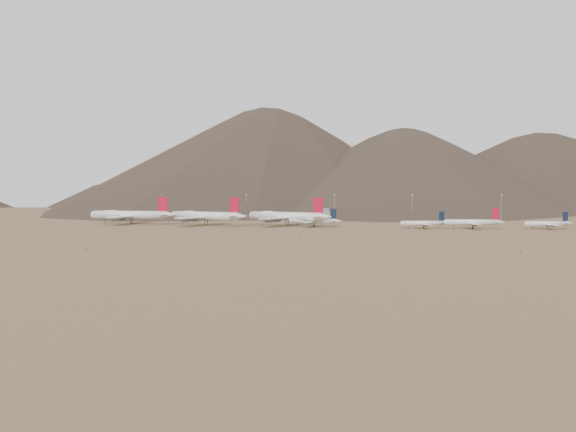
% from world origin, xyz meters
% --- Properties ---
extents(ground, '(3000.00, 3000.00, 0.00)m').
position_xyz_m(ground, '(0.00, 0.00, 0.00)').
color(ground, olive).
rests_on(ground, ground).
extents(mountain_ridge, '(4400.00, 1000.00, 300.00)m').
position_xyz_m(mountain_ridge, '(0.00, 900.00, 150.00)').
color(mountain_ridge, '#443428').
rests_on(mountain_ridge, ground).
extents(widebody_west, '(79.04, 60.83, 23.47)m').
position_xyz_m(widebody_west, '(-125.60, 23.06, 8.09)').
color(widebody_west, white).
rests_on(widebody_west, ground).
extents(widebody_centre, '(76.28, 60.54, 23.40)m').
position_xyz_m(widebody_centre, '(-55.80, 21.08, 8.07)').
color(widebody_centre, white).
rests_on(widebody_centre, ground).
extents(widebody_east, '(75.84, 60.35, 23.39)m').
position_xyz_m(widebody_east, '(11.47, 29.40, 8.06)').
color(widebody_east, white).
rests_on(widebody_east, ground).
extents(narrowbody_a, '(43.71, 31.38, 14.42)m').
position_xyz_m(narrowbody_a, '(35.93, 24.13, 4.68)').
color(narrowbody_a, white).
rests_on(narrowbody_a, ground).
extents(narrowbody_b, '(36.97, 27.67, 12.80)m').
position_xyz_m(narrowbody_b, '(121.23, 21.68, 4.15)').
color(narrowbody_b, white).
rests_on(narrowbody_b, ground).
extents(narrowbody_c, '(45.74, 33.40, 15.22)m').
position_xyz_m(narrowbody_c, '(157.50, 27.77, 4.94)').
color(narrowbody_c, white).
rests_on(narrowbody_c, ground).
extents(narrowbody_d, '(37.20, 27.92, 12.96)m').
position_xyz_m(narrowbody_d, '(211.47, 35.79, 4.20)').
color(narrowbody_d, white).
rests_on(narrowbody_d, ground).
extents(control_tower, '(8.00, 8.00, 12.00)m').
position_xyz_m(control_tower, '(30.00, 120.00, 5.32)').
color(control_tower, gray).
rests_on(control_tower, ground).
extents(mast_far_west, '(2.00, 0.60, 25.70)m').
position_xyz_m(mast_far_west, '(-145.14, 124.44, 14.20)').
color(mast_far_west, gray).
rests_on(mast_far_west, ground).
extents(mast_west, '(2.00, 0.60, 25.70)m').
position_xyz_m(mast_west, '(-56.84, 137.66, 14.20)').
color(mast_west, gray).
rests_on(mast_west, ground).
extents(mast_centre, '(2.00, 0.60, 25.70)m').
position_xyz_m(mast_centre, '(38.20, 116.43, 14.20)').
color(mast_centre, gray).
rests_on(mast_centre, ground).
extents(mast_east, '(2.00, 0.60, 25.70)m').
position_xyz_m(mast_east, '(110.73, 133.32, 14.20)').
color(mast_east, gray).
rests_on(mast_east, ground).
extents(mast_far_east, '(2.00, 0.60, 25.70)m').
position_xyz_m(mast_far_east, '(190.61, 129.24, 14.20)').
color(mast_far_east, gray).
rests_on(mast_far_east, ground).
extents(desert_scrub, '(359.31, 176.62, 0.92)m').
position_xyz_m(desert_scrub, '(18.14, -78.15, 0.33)').
color(desert_scrub, olive).
rests_on(desert_scrub, ground).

